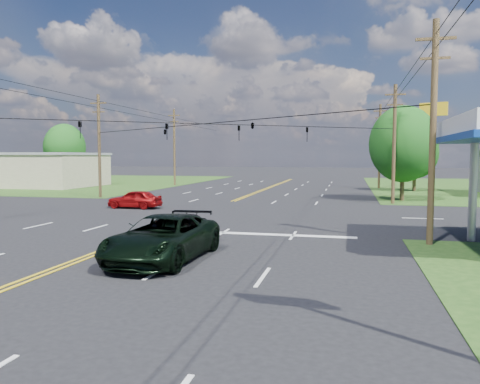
% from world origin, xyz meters
% --- Properties ---
extents(ground, '(280.00, 280.00, 0.00)m').
position_xyz_m(ground, '(0.00, 12.00, 0.00)').
color(ground, black).
rests_on(ground, ground).
extents(grass_nw, '(46.00, 48.00, 0.03)m').
position_xyz_m(grass_nw, '(-35.00, 44.00, 0.00)').
color(grass_nw, '#1D4115').
rests_on(grass_nw, ground).
extents(stop_bar, '(10.00, 0.50, 0.02)m').
position_xyz_m(stop_bar, '(5.00, 4.00, 0.00)').
color(stop_bar, silver).
rests_on(stop_bar, ground).
extents(retail_nw, '(16.00, 11.00, 4.00)m').
position_xyz_m(retail_nw, '(-30.00, 34.00, 2.00)').
color(retail_nw, tan).
rests_on(retail_nw, ground).
extents(pole_se, '(1.60, 0.28, 9.50)m').
position_xyz_m(pole_se, '(13.00, 3.00, 4.92)').
color(pole_se, '#49391F').
rests_on(pole_se, ground).
extents(pole_nw, '(1.60, 0.28, 9.50)m').
position_xyz_m(pole_nw, '(-13.00, 21.00, 4.92)').
color(pole_nw, '#49391F').
rests_on(pole_nw, ground).
extents(pole_ne, '(1.60, 0.28, 9.50)m').
position_xyz_m(pole_ne, '(13.00, 21.00, 4.92)').
color(pole_ne, '#49391F').
rests_on(pole_ne, ground).
extents(pole_left_far, '(1.60, 0.28, 10.00)m').
position_xyz_m(pole_left_far, '(-13.00, 40.00, 5.17)').
color(pole_left_far, '#49391F').
rests_on(pole_left_far, ground).
extents(pole_right_far, '(1.60, 0.28, 10.00)m').
position_xyz_m(pole_right_far, '(13.00, 40.00, 5.17)').
color(pole_right_far, '#49391F').
rests_on(pole_right_far, ground).
extents(span_wire_signals, '(26.00, 18.00, 1.13)m').
position_xyz_m(span_wire_signals, '(0.00, 12.00, 6.00)').
color(span_wire_signals, black).
rests_on(span_wire_signals, ground).
extents(power_lines, '(26.04, 100.00, 0.64)m').
position_xyz_m(power_lines, '(0.00, 10.00, 8.60)').
color(power_lines, black).
rests_on(power_lines, ground).
extents(tree_right_a, '(5.70, 5.70, 8.18)m').
position_xyz_m(tree_right_a, '(14.00, 24.00, 4.87)').
color(tree_right_a, '#49391F').
rests_on(tree_right_a, ground).
extents(tree_right_b, '(4.94, 4.94, 7.09)m').
position_xyz_m(tree_right_b, '(16.50, 36.00, 4.22)').
color(tree_right_b, '#49391F').
rests_on(tree_right_b, ground).
extents(tree_far_l, '(6.08, 6.08, 8.72)m').
position_xyz_m(tree_far_l, '(-32.00, 44.00, 5.19)').
color(tree_far_l, '#49391F').
rests_on(tree_far_l, ground).
extents(pickup_dkgreen, '(2.98, 6.04, 1.65)m').
position_xyz_m(pickup_dkgreen, '(3.00, -2.45, 0.82)').
color(pickup_dkgreen, black).
rests_on(pickup_dkgreen, ground).
extents(suv_black, '(2.35, 5.20, 1.48)m').
position_xyz_m(suv_black, '(3.00, -1.18, 0.74)').
color(suv_black, black).
rests_on(suv_black, ground).
extents(sedan_red, '(3.99, 1.68, 1.35)m').
position_xyz_m(sedan_red, '(-5.81, 13.38, 0.67)').
color(sedan_red, maroon).
rests_on(sedan_red, ground).
extents(polesign_ne, '(2.31, 1.04, 8.59)m').
position_xyz_m(polesign_ne, '(16.73, 26.45, 6.77)').
color(polesign_ne, '#A5A5AA').
rests_on(polesign_ne, ground).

